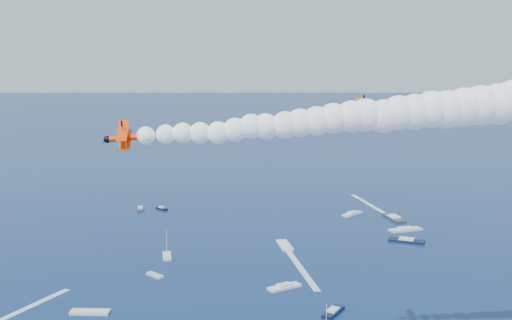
# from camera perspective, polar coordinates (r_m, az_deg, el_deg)

# --- Properties ---
(biplane_lead) EXTENTS (9.17, 10.44, 6.65)m
(biplane_lead) POSITION_cam_1_polar(r_m,az_deg,el_deg) (119.57, 9.35, 4.08)
(biplane_lead) COLOR #FF6C05
(biplane_trail) EXTENTS (9.26, 10.50, 7.09)m
(biplane_trail) POSITION_cam_1_polar(r_m,az_deg,el_deg) (103.23, -10.82, 1.85)
(biplane_trail) COLOR #FF3905
(smoke_trail_trail) EXTENTS (74.44, 53.84, 12.78)m
(smoke_trail_trail) POSITION_cam_1_polar(r_m,az_deg,el_deg) (105.80, 8.69, 3.60)
(smoke_trail_trail) COLOR white
(spectator_boats) EXTENTS (187.94, 157.81, 0.70)m
(spectator_boats) POSITION_cam_1_polar(r_m,az_deg,el_deg) (212.78, 3.30, -8.75)
(spectator_boats) COLOR #303540
(spectator_boats) RESTS_ON ground
(boat_wakes) EXTENTS (87.28, 182.40, 0.04)m
(boat_wakes) POSITION_cam_1_polar(r_m,az_deg,el_deg) (225.13, 0.11, -7.78)
(boat_wakes) COLOR white
(boat_wakes) RESTS_ON ground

